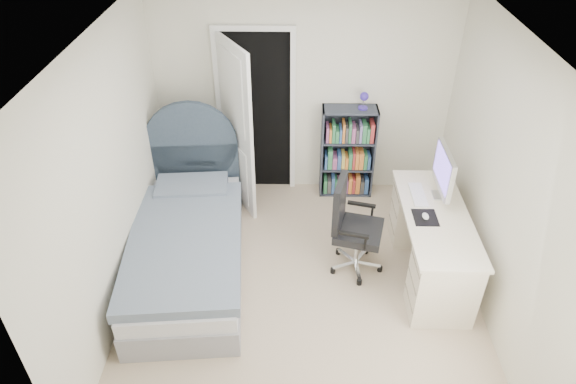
{
  "coord_description": "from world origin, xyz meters",
  "views": [
    {
      "loc": [
        -0.08,
        -3.68,
        3.75
      ],
      "look_at": [
        -0.15,
        0.21,
        0.99
      ],
      "focal_mm": 32.0,
      "sensor_mm": 36.0,
      "label": 1
    }
  ],
  "objects_px": {
    "bed": "(189,241)",
    "bookcase": "(348,155)",
    "office_chair": "(351,222)",
    "desk": "(431,241)",
    "floor_lamp": "(239,160)",
    "nightstand": "(188,167)"
  },
  "relations": [
    {
      "from": "bed",
      "to": "bookcase",
      "type": "bearing_deg",
      "value": 38.82
    },
    {
      "from": "bookcase",
      "to": "office_chair",
      "type": "distance_m",
      "value": 1.36
    },
    {
      "from": "desk",
      "to": "floor_lamp",
      "type": "bearing_deg",
      "value": 147.64
    },
    {
      "from": "floor_lamp",
      "to": "bookcase",
      "type": "height_order",
      "value": "bookcase"
    },
    {
      "from": "nightstand",
      "to": "office_chair",
      "type": "relative_size",
      "value": 0.6
    },
    {
      "from": "bookcase",
      "to": "office_chair",
      "type": "height_order",
      "value": "bookcase"
    },
    {
      "from": "bed",
      "to": "nightstand",
      "type": "bearing_deg",
      "value": 100.08
    },
    {
      "from": "bookcase",
      "to": "desk",
      "type": "bearing_deg",
      "value": -63.18
    },
    {
      "from": "floor_lamp",
      "to": "office_chair",
      "type": "xyz_separation_m",
      "value": [
        1.23,
        -1.21,
        0.03
      ]
    },
    {
      "from": "floor_lamp",
      "to": "nightstand",
      "type": "bearing_deg",
      "value": 176.59
    },
    {
      "from": "nightstand",
      "to": "office_chair",
      "type": "xyz_separation_m",
      "value": [
        1.86,
        -1.25,
        0.16
      ]
    },
    {
      "from": "bed",
      "to": "desk",
      "type": "height_order",
      "value": "bed"
    },
    {
      "from": "bookcase",
      "to": "floor_lamp",
      "type": "bearing_deg",
      "value": -173.43
    },
    {
      "from": "floor_lamp",
      "to": "bed",
      "type": "bearing_deg",
      "value": -108.44
    },
    {
      "from": "bookcase",
      "to": "bed",
      "type": "bearing_deg",
      "value": -141.18
    },
    {
      "from": "bed",
      "to": "office_chair",
      "type": "xyz_separation_m",
      "value": [
        1.64,
        0.02,
        0.26
      ]
    },
    {
      "from": "bed",
      "to": "office_chair",
      "type": "relative_size",
      "value": 2.24
    },
    {
      "from": "nightstand",
      "to": "desk",
      "type": "xyz_separation_m",
      "value": [
        2.67,
        -1.33,
        0.0
      ]
    },
    {
      "from": "nightstand",
      "to": "floor_lamp",
      "type": "distance_m",
      "value": 0.65
    },
    {
      "from": "floor_lamp",
      "to": "bookcase",
      "type": "bearing_deg",
      "value": 6.57
    },
    {
      "from": "nightstand",
      "to": "desk",
      "type": "height_order",
      "value": "desk"
    },
    {
      "from": "nightstand",
      "to": "office_chair",
      "type": "distance_m",
      "value": 2.25
    }
  ]
}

